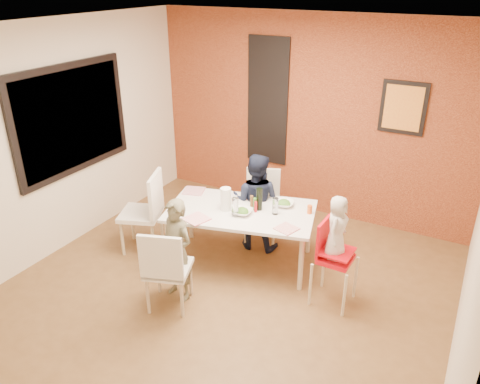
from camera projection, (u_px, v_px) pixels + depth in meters
The scene contains 34 objects.
ground at pixel (227, 289), 5.09m from camera, with size 4.50×4.50×0.00m, color brown.
ceiling at pixel (223, 28), 3.94m from camera, with size 4.50×4.50×0.02m, color silver.
wall_back at pixel (309, 118), 6.30m from camera, with size 4.50×0.02×2.70m, color beige.
wall_front at pixel (32, 310), 2.73m from camera, with size 4.50×0.02×2.70m, color beige.
wall_left at pixel (60, 139), 5.48m from camera, with size 0.02×4.50×2.70m, color beige.
brick_accent_wall at pixel (308, 118), 6.28m from camera, with size 4.50×0.02×2.70m, color maroon.
picture_window_frame at pixel (72, 119), 5.54m from camera, with size 0.05×1.70×1.30m, color black.
picture_window_pane at pixel (73, 119), 5.54m from camera, with size 0.02×1.55×1.15m, color black.
glassblock_strip at pixel (268, 102), 6.47m from camera, with size 0.55×0.03×1.70m, color white.
glassblock_surround at pixel (268, 102), 6.46m from camera, with size 0.60×0.03×1.76m, color black.
art_print_frame at pixel (403, 108), 5.62m from camera, with size 0.54×0.03×0.64m, color black.
art_print_canvas at pixel (403, 108), 5.61m from camera, with size 0.44×0.01×0.54m, color gold.
dining_table at pixel (241, 214), 5.33m from camera, with size 1.83×1.30×0.69m.
chair_near at pixel (165, 267), 4.58m from camera, with size 0.55×0.55×0.92m.
chair_far at pixel (262, 201), 5.90m from camera, with size 0.54×0.54×0.91m.
chair_left at pixel (147, 208), 5.62m from camera, with size 0.60×0.60×1.01m.
high_chair at pixel (332, 255), 4.71m from camera, with size 0.40×0.40×0.92m.
child_near at pixel (177, 251), 4.76m from camera, with size 0.41×0.27×1.12m, color brown.
child_far at pixel (256, 202), 5.65m from camera, with size 0.60×0.46×1.22m, color black.
toddler at pixel (337, 228), 4.56m from camera, with size 0.32×0.21×0.66m, color beige.
plate_near_left at pixel (196, 219), 5.09m from camera, with size 0.24×0.24×0.01m, color white.
plate_far_mid at pixel (252, 196), 5.61m from camera, with size 0.23×0.23×0.01m, color white.
plate_near_right at pixel (287, 229), 4.90m from camera, with size 0.21×0.21×0.01m, color white.
plate_far_left at pixel (194, 191), 5.74m from camera, with size 0.24×0.24×0.01m, color silver.
salad_bowl_a at pixel (242, 212), 5.20m from camera, with size 0.22×0.22×0.06m, color white.
salad_bowl_b at pixel (284, 204), 5.38m from camera, with size 0.23×0.23×0.06m, color white.
wine_bottle at pixel (259, 199), 5.25m from camera, with size 0.07×0.07×0.26m, color black.
wine_glass_a at pixel (235, 207), 5.12m from camera, with size 0.08×0.08×0.22m, color white.
wine_glass_b at pixel (275, 206), 5.17m from camera, with size 0.07×0.07×0.19m, color silver.
paper_towel_roll at pixel (226, 199), 5.24m from camera, with size 0.12×0.12×0.27m, color white.
condiment_red at pixel (256, 207), 5.23m from camera, with size 0.03×0.03×0.13m, color red.
condiment_green at pixel (255, 204), 5.26m from camera, with size 0.04×0.04×0.15m, color #3B7C29.
condiment_brown at pixel (252, 201), 5.34m from camera, with size 0.04×0.04×0.14m, color brown.
sippy_cup at pixel (310, 209), 5.20m from camera, with size 0.06×0.06×0.10m, color #DB5A18.
Camera 1 is at (2.10, -3.58, 3.14)m, focal length 35.00 mm.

